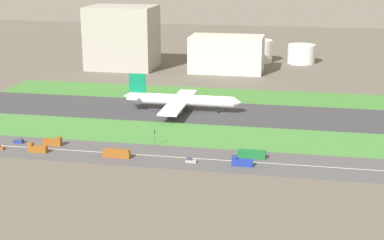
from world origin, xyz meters
TOP-DOWN VIEW (x-y plane):
  - ground_plane at (0.00, 0.00)m, footprint 800.00×800.00m
  - runway at (0.00, 0.00)m, footprint 280.00×46.00m
  - grass_median_north at (0.00, 41.00)m, footprint 280.00×36.00m
  - grass_median_south at (0.00, -41.00)m, footprint 280.00×36.00m
  - highway at (0.00, -73.00)m, footprint 280.00×28.00m
  - highway_centerline at (0.00, -73.00)m, footprint 266.00×0.50m
  - airliner at (-22.33, 0.00)m, footprint 65.00×56.00m
  - car_1 at (-0.80, -78.00)m, footprint 4.40×1.80m
  - bus_1 at (-32.30, -78.00)m, footprint 11.60×2.50m
  - truck_1 at (-65.07, -68.00)m, footprint 8.40×2.50m
  - car_3 at (-81.40, -68.00)m, footprint 4.40×1.80m
  - truck_2 at (20.09, -78.00)m, footprint 8.40×2.50m
  - truck_0 at (-67.90, -78.00)m, footprint 8.40×2.50m
  - bus_0 at (23.10, -68.00)m, footprint 11.60×2.50m
  - traffic_light at (-20.51, -60.01)m, footprint 0.36×0.50m
  - terminal_building at (-90.00, 114.00)m, footprint 48.80×37.66m
  - hangar_building at (-12.15, 114.00)m, footprint 52.01×28.87m
  - fuel_tank_west at (-23.64, 159.00)m, footprint 21.15×21.15m
  - fuel_tank_centre at (5.73, 159.00)m, footprint 24.14×24.14m
  - fuel_tank_east at (40.40, 159.00)m, footprint 21.00×21.00m

SIDE VIEW (x-z plane):
  - ground_plane at x=0.00m, z-range 0.00..0.00m
  - runway at x=0.00m, z-range 0.00..0.10m
  - grass_median_north at x=0.00m, z-range 0.00..0.10m
  - grass_median_south at x=0.00m, z-range 0.00..0.10m
  - highway at x=0.00m, z-range 0.00..0.10m
  - highway_centerline at x=0.00m, z-range 0.10..0.11m
  - car_1 at x=-0.80m, z-range -0.08..1.92m
  - car_3 at x=-81.40m, z-range -0.08..1.92m
  - truck_1 at x=-65.07m, z-range -0.33..3.67m
  - truck_2 at x=20.09m, z-range -0.33..3.67m
  - truck_0 at x=-67.90m, z-range -0.33..3.67m
  - bus_1 at x=-32.30m, z-range 0.07..3.57m
  - bus_0 at x=23.10m, z-range 0.07..3.57m
  - traffic_light at x=-20.51m, z-range 0.69..7.89m
  - airliner at x=-22.33m, z-range -3.62..16.08m
  - fuel_tank_east at x=40.40m, z-range 0.00..14.64m
  - fuel_tank_west at x=-23.64m, z-range 0.00..15.45m
  - fuel_tank_centre at x=5.73m, z-range 0.00..17.22m
  - hangar_building at x=-12.15m, z-range 0.00..25.90m
  - terminal_building at x=-90.00m, z-range 0.00..45.66m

